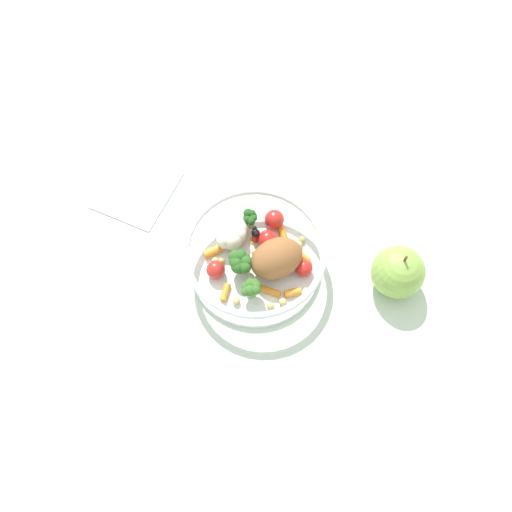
# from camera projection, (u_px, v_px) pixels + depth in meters

# --- Properties ---
(ground_plane) EXTENTS (2.40, 2.40, 0.00)m
(ground_plane) POSITION_uv_depth(u_px,v_px,m) (258.00, 269.00, 0.80)
(ground_plane) COLOR silver
(food_container) EXTENTS (0.20, 0.20, 0.07)m
(food_container) POSITION_uv_depth(u_px,v_px,m) (257.00, 255.00, 0.78)
(food_container) COLOR white
(food_container) RESTS_ON ground_plane
(loose_apple) EXTENTS (0.08, 0.08, 0.09)m
(loose_apple) POSITION_uv_depth(u_px,v_px,m) (398.00, 272.00, 0.76)
(loose_apple) COLOR #8CB74C
(loose_apple) RESTS_ON ground_plane
(folded_napkin) EXTENTS (0.15, 0.15, 0.01)m
(folded_napkin) POSITION_uv_depth(u_px,v_px,m) (136.00, 190.00, 0.86)
(folded_napkin) COLOR white
(folded_napkin) RESTS_ON ground_plane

